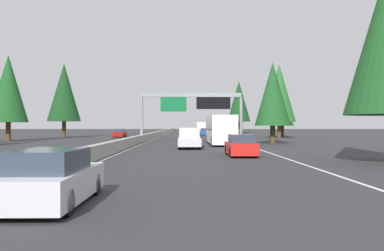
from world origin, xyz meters
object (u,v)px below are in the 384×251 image
Objects in this scene: box_truck_distant_a at (201,127)px; conifer_left_mid at (64,92)px; sedan_mid_right at (241,146)px; conifer_right_near at (273,94)px; sign_gantry_overhead at (193,103)px; sedan_far_center at (204,132)px; oncoming_near at (120,133)px; sedan_far_right at (52,179)px; bus_near_right at (220,129)px; conifer_right_far at (282,106)px; conifer_left_near at (8,89)px; conifer_right_distant at (239,101)px; conifer_right_mid at (279,93)px; minivan_far_left at (214,133)px; pickup_near_center at (189,138)px.

conifer_left_mid is at bearing 150.94° from box_truck_distant_a.
sedan_mid_right is 0.52× the size of box_truck_distant_a.
conifer_left_mid is at bearing 53.48° from conifer_right_near.
sign_gantry_overhead is 1.00× the size of conifer_left_mid.
sedan_far_center is at bearing -4.86° from sign_gantry_overhead.
oncoming_near is at bearing 160.11° from box_truck_distant_a.
sedan_far_right is 73.47m from sedan_far_center.
sedan_mid_right is 0.38× the size of bus_near_right.
conifer_left_near is at bearing 114.14° from conifer_right_far.
conifer_right_distant is at bearing -10.35° from sedan_far_right.
conifer_right_far is at bearing -36.87° from sign_gantry_overhead.
sedan_mid_right is 41.55m from conifer_right_mid.
bus_near_right is at bearing 179.76° from box_truck_distant_a.
minivan_far_left is at bearing 25.45° from conifer_right_near.
sedan_mid_right is at bearing -160.02° from pickup_near_center.
oncoming_near is 0.35× the size of conifer_left_mid.
pickup_near_center is 0.40× the size of conifer_right_distant.
sedan_far_center is at bearing 132.14° from oncoming_near.
sedan_mid_right is at bearing -179.92° from bus_near_right.
conifer_left_near is at bearing 109.17° from conifer_right_mid.
sign_gantry_overhead is 1.10× the size of bus_near_right.
conifer_right_near is (-67.76, -5.89, 4.05)m from box_truck_distant_a.
conifer_right_mid reaches higher than sedan_far_center.
sedan_far_right is at bearing 170.95° from minivan_far_left.
minivan_far_left is 0.36× the size of conifer_right_distant.
conifer_right_far is (-12.68, -13.47, 4.88)m from sedan_far_center.
sedan_far_center is 47.28m from pickup_near_center.
box_truck_distant_a is 0.61× the size of conifer_right_distant.
sedan_far_center is 19.14m from conifer_right_far.
conifer_right_distant is (61.72, -4.24, 2.87)m from conifer_right_near.
sign_gantry_overhead is 9.97m from minivan_far_left.
sedan_far_right is 98.42m from conifer_right_distant.
sedan_far_center is 22.06m from conifer_right_mid.
sedan_mid_right and oncoming_near have the same top height.
conifer_right_distant is 66.14m from conifer_left_near.
conifer_right_near is 0.73× the size of conifer_left_mid.
conifer_right_far is at bearing -133.27° from sedan_far_center.
conifer_right_mid is at bearing -178.01° from conifer_right_distant.
conifer_left_near is at bearing 138.61° from sedan_far_center.
conifer_right_far is (43.93, -13.49, 4.88)m from sedan_mid_right.
conifer_right_mid is 0.97× the size of conifer_left_mid.
conifer_right_mid is at bearing -15.10° from conifer_right_near.
bus_near_right is 1.01× the size of conifer_left_near.
sign_gantry_overhead reaches higher than sedan_far_center.
box_truck_distant_a is (102.55, -7.50, 0.93)m from sedan_far_right.
sedan_far_right is 1.00× the size of oncoming_near.
sedan_far_right is 59.70m from oncoming_near.
sedan_far_center is 41.71m from conifer_left_near.
conifer_right_distant is (63.55, -10.43, 6.82)m from bus_near_right.
sedan_far_center is at bearing 46.73° from conifer_right_far.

